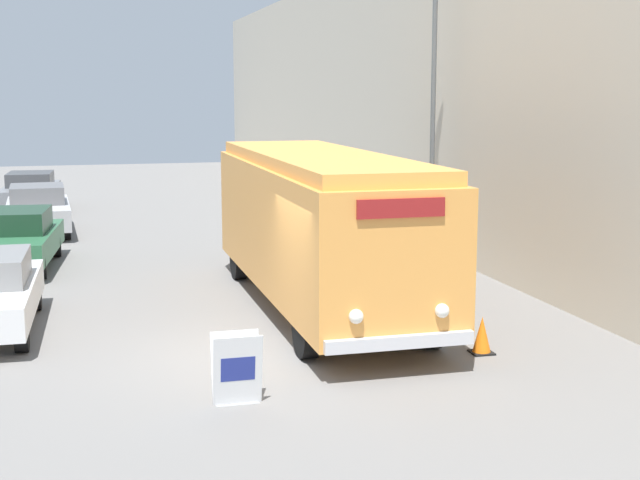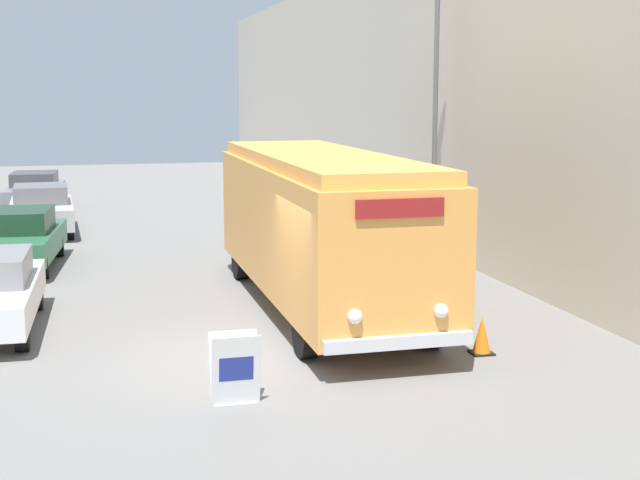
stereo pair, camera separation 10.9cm
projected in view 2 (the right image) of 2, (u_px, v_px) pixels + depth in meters
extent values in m
plane|color=slate|center=(251.00, 357.00, 14.43)|extent=(80.00, 80.00, 0.00)
cube|color=beige|center=(420.00, 95.00, 24.93)|extent=(0.30, 60.00, 8.32)
cylinder|color=black|center=(306.00, 330.00, 14.32)|extent=(0.28, 0.92, 0.92)
cylinder|color=black|center=(430.00, 321.00, 14.85)|extent=(0.28, 0.92, 0.92)
cylinder|color=black|center=(241.00, 259.00, 20.38)|extent=(0.28, 0.92, 0.92)
cylinder|color=black|center=(330.00, 255.00, 20.91)|extent=(0.28, 0.92, 0.92)
cube|color=#EF9E47|center=(320.00, 226.00, 17.42)|extent=(2.45, 9.14, 2.37)
cube|color=#FEA74B|center=(320.00, 159.00, 17.20)|extent=(2.25, 8.78, 0.24)
cube|color=silver|center=(399.00, 342.00, 13.17)|extent=(2.33, 0.12, 0.20)
sphere|color=white|center=(355.00, 317.00, 12.96)|extent=(0.22, 0.22, 0.22)
sphere|color=white|center=(441.00, 311.00, 13.30)|extent=(0.22, 0.22, 0.22)
cube|color=maroon|center=(400.00, 208.00, 12.88)|extent=(1.35, 0.06, 0.28)
cube|color=gray|center=(236.00, 403.00, 12.29)|extent=(0.61, 0.21, 0.01)
cube|color=white|center=(236.00, 370.00, 12.13)|extent=(0.68, 0.20, 0.99)
cube|color=white|center=(234.00, 367.00, 12.30)|extent=(0.68, 0.20, 0.99)
cube|color=navy|center=(236.00, 369.00, 12.11)|extent=(0.47, 0.07, 0.35)
cylinder|color=#595E60|center=(435.00, 129.00, 21.81)|extent=(0.12, 0.12, 6.66)
cylinder|color=black|center=(22.00, 332.00, 14.70)|extent=(0.22, 0.65, 0.65)
cylinder|color=black|center=(37.00, 293.00, 17.49)|extent=(0.22, 0.65, 0.65)
cylinder|color=black|center=(43.00, 265.00, 20.38)|extent=(0.22, 0.64, 0.64)
cylinder|color=black|center=(59.00, 244.00, 23.15)|extent=(0.22, 0.64, 0.64)
cube|color=#2D6642|center=(17.00, 243.00, 21.59)|extent=(2.27, 4.40, 0.58)
cube|color=#193824|center=(16.00, 220.00, 21.60)|extent=(1.77, 2.05, 0.53)
cylinder|color=black|center=(14.00, 232.00, 25.32)|extent=(0.22, 0.62, 0.62)
cylinder|color=black|center=(70.00, 229.00, 25.77)|extent=(0.22, 0.62, 0.62)
cylinder|color=black|center=(17.00, 218.00, 27.93)|extent=(0.22, 0.62, 0.62)
cylinder|color=black|center=(68.00, 216.00, 28.38)|extent=(0.22, 0.62, 0.62)
cube|color=#B7B7BC|center=(42.00, 213.00, 26.80)|extent=(1.98, 4.24, 0.63)
cube|color=slate|center=(41.00, 194.00, 26.80)|extent=(1.61, 1.94, 0.52)
cylinder|color=black|center=(8.00, 207.00, 30.39)|extent=(0.22, 0.70, 0.70)
cylinder|color=black|center=(54.00, 206.00, 30.69)|extent=(0.22, 0.70, 0.70)
cylinder|color=black|center=(18.00, 197.00, 33.12)|extent=(0.22, 0.70, 0.70)
cylinder|color=black|center=(60.00, 196.00, 33.41)|extent=(0.22, 0.70, 0.70)
cube|color=slate|center=(35.00, 194.00, 31.85)|extent=(2.00, 4.31, 0.57)
cube|color=#3F4043|center=(34.00, 179.00, 31.87)|extent=(1.61, 1.98, 0.47)
cube|color=black|center=(481.00, 353.00, 14.60)|extent=(0.36, 0.36, 0.03)
cone|color=orange|center=(482.00, 335.00, 14.55)|extent=(0.30, 0.30, 0.59)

